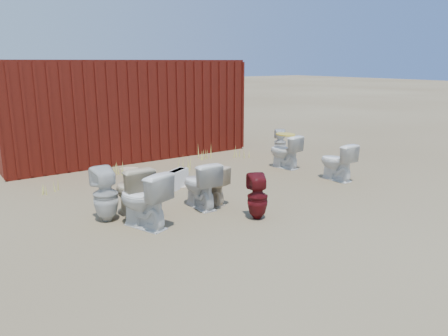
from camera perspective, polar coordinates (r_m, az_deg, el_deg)
ground at (r=7.33m, az=2.70°, el=-5.10°), size 100.00×100.00×0.00m
shipping_container at (r=11.55m, az=-13.33°, el=7.61°), size 6.00×2.40×2.40m
toilet_front_a at (r=6.44m, az=-10.48°, el=-4.08°), size 0.72×0.94×0.84m
toilet_front_pink at (r=6.92m, az=-10.46°, el=-3.36°), size 0.41×0.71×0.72m
toilet_front_c at (r=7.20m, az=-3.16°, el=-2.17°), size 0.45×0.78×0.79m
toilet_front_maroon at (r=6.71m, az=4.39°, el=-3.78°), size 0.42×0.43×0.70m
toilet_front_e at (r=9.16m, az=14.54°, el=0.81°), size 0.45×0.76×0.77m
toilet_back_a at (r=6.82m, az=-15.22°, el=-3.36°), size 0.38×0.38×0.83m
toilet_back_beige_left at (r=7.37m, az=-1.98°, el=-2.23°), size 0.56×0.75×0.68m
toilet_back_beige_right at (r=6.88m, az=-11.89°, el=-3.00°), size 0.49×0.83×0.84m
toilet_back_yellowlid at (r=9.98m, az=7.95°, el=2.15°), size 0.55×0.81×0.76m
toilet_back_e at (r=11.31m, az=7.34°, el=3.32°), size 0.43×0.43×0.67m
yellow_lid at (r=9.91m, az=8.02°, el=4.37°), size 0.38×0.48×0.02m
loose_tank at (r=8.42m, az=-6.08°, el=-1.41°), size 0.53×0.42×0.35m
loose_lid_near at (r=10.00m, az=-12.17°, el=-0.17°), size 0.55×0.61×0.02m
loose_lid_far at (r=8.53m, az=-6.17°, el=-2.34°), size 0.55×0.59×0.02m
weed_clump_a at (r=8.61m, az=-21.64°, el=-2.26°), size 0.36×0.36×0.27m
weed_clump_b at (r=9.69m, az=-5.00°, el=0.52°), size 0.32×0.32×0.31m
weed_clump_c at (r=11.01m, az=2.24°, el=2.13°), size 0.36×0.36×0.30m
weed_clump_d at (r=9.63m, az=-13.87°, el=-0.08°), size 0.30×0.30×0.26m
weed_clump_e at (r=10.87m, az=-2.45°, el=2.10°), size 0.34×0.34×0.34m
weed_clump_f at (r=9.44m, az=14.93°, el=-0.49°), size 0.28×0.28×0.23m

